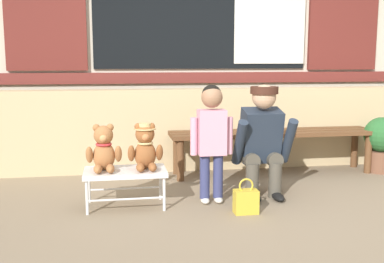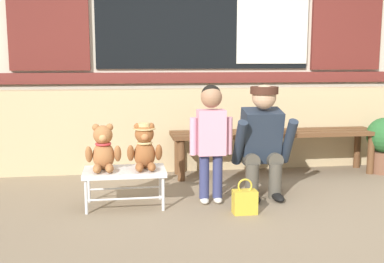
# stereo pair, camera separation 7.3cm
# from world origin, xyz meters

# --- Properties ---
(ground_plane) EXTENTS (60.00, 60.00, 0.00)m
(ground_plane) POSITION_xyz_m (0.00, 0.00, 0.00)
(ground_plane) COLOR #84725B
(brick_low_wall) EXTENTS (7.42, 0.25, 0.85)m
(brick_low_wall) POSITION_xyz_m (0.00, 1.43, 0.42)
(brick_low_wall) COLOR tan
(brick_low_wall) RESTS_ON ground
(wooden_bench_long) EXTENTS (2.10, 0.40, 0.44)m
(wooden_bench_long) POSITION_xyz_m (0.59, 1.06, 0.37)
(wooden_bench_long) COLOR brown
(wooden_bench_long) RESTS_ON ground
(small_display_bench) EXTENTS (0.64, 0.36, 0.30)m
(small_display_bench) POSITION_xyz_m (-0.92, 0.20, 0.27)
(small_display_bench) COLOR silver
(small_display_bench) RESTS_ON ground
(teddy_bear_plain) EXTENTS (0.28, 0.26, 0.36)m
(teddy_bear_plain) POSITION_xyz_m (-1.08, 0.21, 0.46)
(teddy_bear_plain) COLOR #A86B3D
(teddy_bear_plain) RESTS_ON small_display_bench
(teddy_bear_with_hat) EXTENTS (0.28, 0.27, 0.36)m
(teddy_bear_with_hat) POSITION_xyz_m (-0.76, 0.21, 0.47)
(teddy_bear_with_hat) COLOR #93562D
(teddy_bear_with_hat) RESTS_ON small_display_bench
(child_standing) EXTENTS (0.35, 0.18, 0.96)m
(child_standing) POSITION_xyz_m (-0.23, 0.20, 0.59)
(child_standing) COLOR navy
(child_standing) RESTS_ON ground
(adult_crouching) EXTENTS (0.50, 0.49, 0.95)m
(adult_crouching) POSITION_xyz_m (0.24, 0.33, 0.48)
(adult_crouching) COLOR #4C473D
(adult_crouching) RESTS_ON ground
(handbag_on_ground) EXTENTS (0.18, 0.11, 0.27)m
(handbag_on_ground) POSITION_xyz_m (-0.02, -0.11, 0.10)
(handbag_on_ground) COLOR gold
(handbag_on_ground) RESTS_ON ground
(potted_plant) EXTENTS (0.36, 0.36, 0.57)m
(potted_plant) POSITION_xyz_m (1.71, 0.94, 0.32)
(potted_plant) COLOR brown
(potted_plant) RESTS_ON ground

